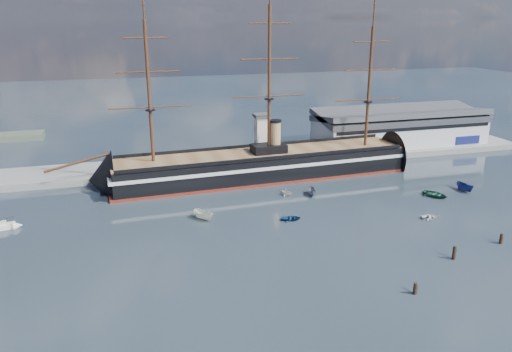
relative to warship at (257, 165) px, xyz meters
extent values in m
plane|color=#202D35|center=(2.44, -20.00, -4.04)|extent=(600.00, 600.00, 0.00)
cube|color=slate|center=(12.44, 16.00, -4.04)|extent=(180.00, 18.00, 2.00)
cube|color=#B7BABC|center=(60.44, 20.00, 2.96)|extent=(62.00, 20.00, 10.00)
cube|color=#3F4247|center=(60.44, 20.00, 8.56)|extent=(63.00, 21.00, 2.00)
cube|color=silver|center=(5.44, 13.00, 4.96)|extent=(4.00, 4.00, 14.00)
cube|color=#3F4247|center=(5.44, 13.00, 12.46)|extent=(5.00, 5.00, 1.00)
cube|color=black|center=(1.73, 0.00, -0.04)|extent=(88.63, 19.97, 7.00)
cube|color=silver|center=(1.73, 0.00, 1.16)|extent=(90.64, 20.30, 1.00)
cube|color=maroon|center=(1.73, 0.00, -3.69)|extent=(90.64, 20.26, 0.90)
cone|color=black|center=(-44.77, 0.00, -0.34)|extent=(14.70, 16.30, 15.68)
cone|color=black|center=(48.23, 0.00, -0.34)|extent=(11.70, 16.16, 15.68)
cube|color=brown|center=(1.73, 0.00, 3.56)|extent=(88.58, 18.69, 0.40)
cube|color=black|center=(3.73, 0.00, 4.96)|extent=(10.26, 6.45, 2.50)
cylinder|color=tan|center=(5.73, 0.00, 8.46)|extent=(3.20, 3.20, 9.00)
cylinder|color=#381E0F|center=(-50.27, 0.00, 4.96)|extent=(17.77, 1.50, 4.43)
cylinder|color=#381E0F|center=(-30.27, 0.00, 22.76)|extent=(0.90, 0.90, 38.00)
cylinder|color=#381E0F|center=(3.73, 0.00, 24.76)|extent=(0.90, 0.90, 42.00)
cylinder|color=#381E0F|center=(35.73, 0.00, 21.76)|extent=(0.90, 0.90, 36.00)
imported|color=white|center=(-21.34, -27.59, -4.04)|extent=(7.46, 6.10, 2.87)
imported|color=navy|center=(-1.22, -33.69, -4.04)|extent=(1.65, 3.10, 1.37)
imported|color=slate|center=(10.19, -18.84, -4.04)|extent=(6.43, 3.74, 2.42)
imported|color=silver|center=(3.48, -16.87, -4.04)|extent=(6.14, 5.66, 2.15)
imported|color=white|center=(31.43, -42.14, -4.04)|extent=(1.65, 2.96, 1.30)
imported|color=navy|center=(52.51, -27.46, -4.04)|extent=(7.22, 3.17, 2.81)
imported|color=#153D30|center=(41.79, -29.14, -4.04)|extent=(4.56, 3.42, 1.98)
cylinder|color=black|center=(8.05, -71.26, -4.04)|extent=(0.64, 0.64, 2.91)
cylinder|color=black|center=(23.07, -61.83, -4.04)|extent=(0.64, 0.64, 3.53)
cylinder|color=black|center=(37.41, -58.47, -4.04)|extent=(0.64, 0.64, 3.00)
camera|label=1|loc=(-40.15, -137.43, 42.21)|focal=35.00mm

